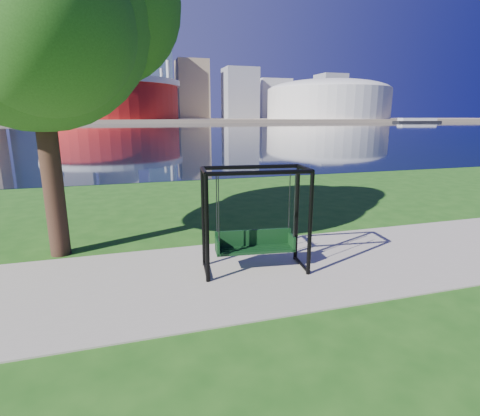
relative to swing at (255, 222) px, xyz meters
name	(u,v)px	position (x,y,z in m)	size (l,w,h in m)	color
ground	(240,264)	(-0.20, 0.42, -1.12)	(900.00, 900.00, 0.00)	#1E5114
path	(247,272)	(-0.20, -0.08, -1.10)	(120.00, 4.00, 0.03)	#9E937F
river	(134,129)	(-0.20, 102.42, -1.11)	(900.00, 180.00, 0.02)	black
far_bank	(128,120)	(-0.20, 306.42, -0.12)	(900.00, 228.00, 2.00)	#937F60
stadium	(109,98)	(-10.20, 235.42, 13.11)	(83.00, 83.00, 32.00)	maroon
arena	(328,98)	(134.80, 235.42, 14.76)	(84.00, 84.00, 26.56)	beige
skyline	(119,75)	(-4.47, 319.82, 34.77)	(392.00, 66.00, 96.50)	gray
swing	(255,222)	(0.00, 0.00, 0.00)	(2.35, 1.23, 2.31)	black
park_tree	(29,4)	(-4.36, 2.41, 4.58)	(6.60, 5.96, 8.20)	black
barge	(417,121)	(163.19, 179.58, 0.13)	(28.05, 10.89, 2.73)	black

